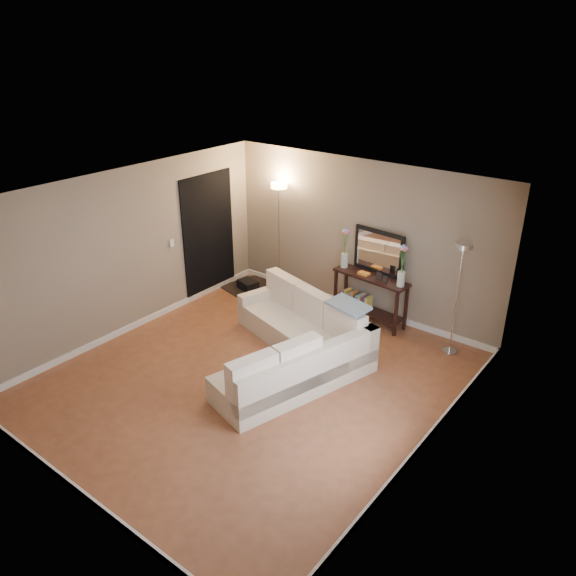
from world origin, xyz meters
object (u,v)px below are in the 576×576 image
Objects in this scene: sectional_sofa at (297,343)px; floor_lamp_lit at (279,216)px; floor_lamp_unlit at (460,277)px; console_table at (366,294)px.

floor_lamp_lit is (-1.80, 1.86, 1.10)m from sectional_sofa.
floor_lamp_unlit reaches higher than sectional_sofa.
floor_lamp_unlit is (1.66, 1.62, 0.92)m from sectional_sofa.
sectional_sofa is 1.77m from console_table.
floor_lamp_unlit is at bearing 44.36° from sectional_sofa.
console_table is at bearing 86.86° from sectional_sofa.
sectional_sofa is 2.50m from floor_lamp_unlit.
floor_lamp_unlit reaches higher than console_table.
console_table is 0.67× the size of floor_lamp_lit.
console_table is (0.10, 1.76, 0.14)m from sectional_sofa.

